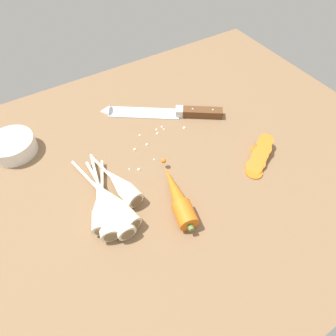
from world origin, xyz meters
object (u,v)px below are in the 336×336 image
parsnip_mid_left (112,207)px  prep_bowl (13,145)px  parsnip_back (112,202)px  carrot_slice_stack (260,156)px  carrot_slice_stray_near (258,150)px  parsnip_front (102,205)px  parsnip_mid_right (103,205)px  chefs_knife (159,112)px  parsnip_outer (121,185)px  whole_carrot (178,197)px

parsnip_mid_left → prep_bowl: 32.14cm
parsnip_mid_left → parsnip_back: size_ratio=0.95×
carrot_slice_stack → carrot_slice_stray_near: (1.79, 2.33, -0.92)cm
parsnip_front → carrot_slice_stray_near: (40.37, -4.49, -1.62)cm
parsnip_front → parsnip_back: bearing=-8.8°
parsnip_mid_right → carrot_slice_stack: bearing=-9.7°
parsnip_front → carrot_slice_stray_near: bearing=-6.3°
chefs_knife → carrot_slice_stack: size_ratio=2.59×
parsnip_front → parsnip_outer: (5.74, 2.51, 0.00)cm
carrot_slice_stack → carrot_slice_stray_near: size_ratio=3.50×
parsnip_mid_left → parsnip_back: (0.44, 1.37, -0.00)cm
parsnip_outer → whole_carrot: bearing=-45.6°
whole_carrot → parsnip_mid_right: (-14.57, 6.47, -0.12)cm
whole_carrot → parsnip_mid_right: 15.94cm
parsnip_mid_left → prep_bowl: (-13.75, 29.05, 0.17)cm
carrot_slice_stray_near → whole_carrot: bearing=-174.9°
parsnip_front → carrot_slice_stray_near: size_ratio=5.51×
parsnip_mid_left → parsnip_outer: size_ratio=1.29×
parsnip_back → carrot_slice_stack: parsnip_back is taller
parsnip_front → carrot_slice_stray_near: parsnip_front is taller
chefs_knife → carrot_slice_stray_near: bearing=-60.6°
parsnip_mid_right → parsnip_back: (1.92, -0.06, -0.00)cm
whole_carrot → parsnip_outer: whole_carrot is taller
chefs_knife → whole_carrot: (-11.33, -27.59, 1.45)cm
whole_carrot → carrot_slice_stack: bearing=-0.2°
parsnip_mid_left → whole_carrot: bearing=-21.1°
parsnip_front → carrot_slice_stack: bearing=-10.0°
chefs_knife → parsnip_front: 33.45cm
chefs_knife → parsnip_front: (-26.13, -20.84, 1.33)cm
parsnip_mid_left → carrot_slice_stack: parsnip_mid_left is taller
parsnip_back → carrot_slice_stack: bearing=-10.1°
whole_carrot → parsnip_mid_left: size_ratio=0.86×
parsnip_mid_left → parsnip_outer: same height
whole_carrot → parsnip_mid_left: bearing=158.9°
parsnip_mid_left → chefs_knife: bearing=42.7°
parsnip_mid_left → parsnip_outer: bearing=46.4°
whole_carrot → carrot_slice_stray_near: whole_carrot is taller
parsnip_outer → carrot_slice_stack: parsnip_outer is taller
parsnip_outer → carrot_slice_stray_near: (34.63, -7.00, -1.62)cm
parsnip_front → prep_bowl: same height
parsnip_mid_left → parsnip_outer: (4.02, 4.21, 0.00)cm
whole_carrot → carrot_slice_stray_near: (25.57, 2.27, -1.74)cm
parsnip_mid_right → carrot_slice_stack: parsnip_mid_right is taller
parsnip_back → parsnip_mid_right: bearing=178.3°
prep_bowl → whole_carrot: bearing=-51.8°
whole_carrot → parsnip_back: 14.18cm
parsnip_front → prep_bowl: bearing=113.7°
chefs_knife → parsnip_mid_left: parsnip_mid_left is taller
whole_carrot → parsnip_mid_right: bearing=156.0°
carrot_slice_stack → parsnip_front: bearing=170.0°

